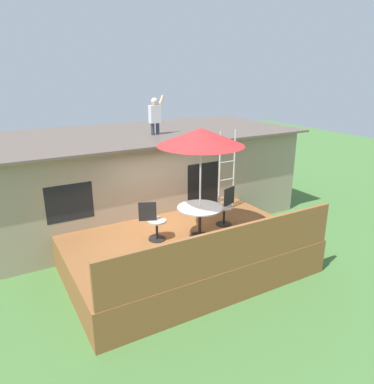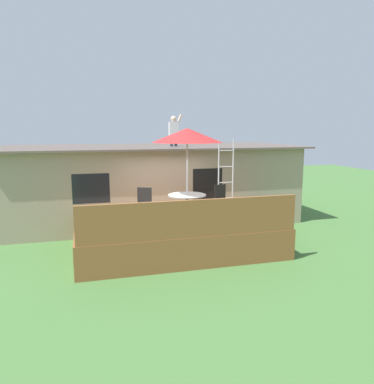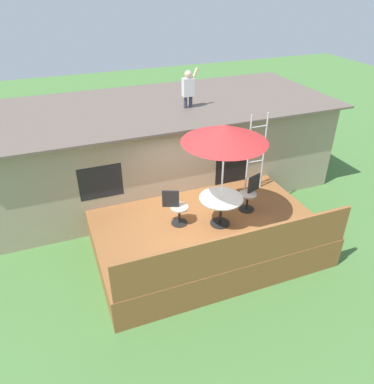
{
  "view_description": "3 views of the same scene",
  "coord_description": "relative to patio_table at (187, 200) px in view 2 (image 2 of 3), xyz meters",
  "views": [
    {
      "loc": [
        -3.81,
        -6.72,
        4.49
      ],
      "look_at": [
        0.52,
        0.84,
        1.58
      ],
      "focal_mm": 34.15,
      "sensor_mm": 36.0,
      "label": 1
    },
    {
      "loc": [
        -2.39,
        -9.8,
        3.33
      ],
      "look_at": [
        0.53,
        0.7,
        1.47
      ],
      "focal_mm": 34.89,
      "sensor_mm": 36.0,
      "label": 2
    },
    {
      "loc": [
        -3.12,
        -6.74,
        6.14
      ],
      "look_at": [
        -0.3,
        0.56,
        1.43
      ],
      "focal_mm": 34.77,
      "sensor_mm": 36.0,
      "label": 3
    }
  ],
  "objects": [
    {
      "name": "patio_table",
      "position": [
        0.0,
        0.0,
        0.0
      ],
      "size": [
        1.04,
        1.04,
        0.74
      ],
      "color": "black",
      "rests_on": "deck"
    },
    {
      "name": "patio_chair_right",
      "position": [
        0.98,
        0.35,
        -0.13
      ],
      "size": [
        0.6,
        0.44,
        0.92
      ],
      "rotation": [
        0.0,
        0.0,
        -2.8
      ],
      "color": "black",
      "rests_on": "deck"
    },
    {
      "name": "step_ladder",
      "position": [
        1.6,
        1.21,
        0.51
      ],
      "size": [
        0.52,
        0.04,
        2.2
      ],
      "color": "silver",
      "rests_on": "deck"
    },
    {
      "name": "patio_umbrella",
      "position": [
        0.0,
        0.0,
        1.76
      ],
      "size": [
        1.9,
        1.9,
        2.54
      ],
      "color": "silver",
      "rests_on": "deck"
    },
    {
      "name": "house",
      "position": [
        -0.29,
        3.75,
        -0.03
      ],
      "size": [
        10.5,
        4.5,
        2.71
      ],
      "color": "gray",
      "rests_on": "ground"
    },
    {
      "name": "deck",
      "position": [
        -0.29,
        0.15,
        -0.99
      ],
      "size": [
        5.41,
        3.49,
        0.8
      ],
      "primitive_type": "cube",
      "color": "brown",
      "rests_on": "ground"
    },
    {
      "name": "deck_railing",
      "position": [
        -0.29,
        -1.55,
        -0.14
      ],
      "size": [
        5.31,
        0.08,
        0.9
      ],
      "primitive_type": "cube",
      "color": "brown",
      "rests_on": "deck"
    },
    {
      "name": "ground_plane",
      "position": [
        -0.29,
        0.15,
        -1.39
      ],
      "size": [
        40.0,
        40.0,
        0.0
      ],
      "primitive_type": "plane",
      "color": "#477538"
    },
    {
      "name": "patio_chair_left",
      "position": [
        -0.98,
        0.4,
        -0.13
      ],
      "size": [
        0.6,
        0.44,
        0.92
      ],
      "rotation": [
        0.0,
        0.0,
        -0.39
      ],
      "color": "black",
      "rests_on": "deck"
    },
    {
      "name": "person_figure",
      "position": [
        0.39,
        3.13,
        1.93
      ],
      "size": [
        0.47,
        0.2,
        1.11
      ],
      "color": "#33384C",
      "rests_on": "house"
    }
  ]
}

